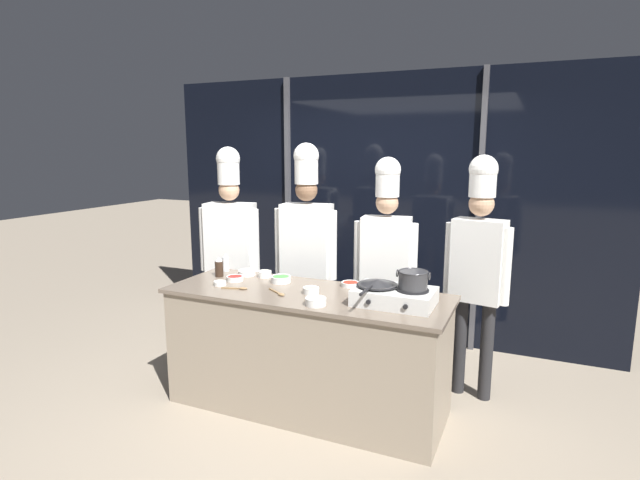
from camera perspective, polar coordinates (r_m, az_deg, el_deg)
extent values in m
plane|color=gray|center=(4.06, -1.50, -18.48)|extent=(24.00, 24.00, 0.00)
cube|color=black|center=(5.20, 6.55, 3.61)|extent=(4.77, 0.04, 2.70)
cube|color=#47474C|center=(5.54, -3.67, 4.08)|extent=(0.05, 0.05, 2.70)
cube|color=#47474C|center=(4.95, 17.66, 2.84)|extent=(0.05, 0.05, 2.70)
cube|color=gray|center=(3.87, -1.53, -12.72)|extent=(2.06, 0.72, 0.89)
cube|color=#756656|center=(3.71, -1.56, -6.20)|extent=(2.12, 0.76, 0.03)
cube|color=silver|center=(3.45, 8.51, -6.40)|extent=(0.54, 0.36, 0.11)
cylinder|color=black|center=(3.47, 6.56, -5.23)|extent=(0.21, 0.21, 0.01)
cylinder|color=black|center=(3.31, 5.55, -7.07)|extent=(0.03, 0.01, 0.03)
cylinder|color=black|center=(3.41, 10.55, -5.63)|extent=(0.21, 0.21, 0.01)
cylinder|color=black|center=(3.25, 9.73, -7.53)|extent=(0.03, 0.01, 0.03)
cylinder|color=#232326|center=(3.46, 6.57, -5.07)|extent=(0.27, 0.27, 0.01)
cone|color=#232326|center=(3.46, 6.57, -4.82)|extent=(0.29, 0.29, 0.04)
cylinder|color=black|center=(3.23, 5.28, -5.75)|extent=(0.02, 0.22, 0.02)
cylinder|color=#333335|center=(3.39, 10.59, -4.55)|extent=(0.19, 0.19, 0.12)
torus|color=#333335|center=(3.37, 10.62, -3.57)|extent=(0.20, 0.20, 0.01)
torus|color=#333335|center=(3.40, 8.84, -3.76)|extent=(0.01, 0.05, 0.05)
torus|color=#333335|center=(3.36, 12.41, -4.08)|extent=(0.01, 0.05, 0.05)
cylinder|color=white|center=(4.39, -10.72, -2.72)|extent=(0.06, 0.06, 0.12)
cone|color=white|center=(4.37, -10.76, -1.73)|extent=(0.05, 0.05, 0.03)
cylinder|color=#332319|center=(4.21, -11.46, -3.25)|extent=(0.07, 0.07, 0.13)
cone|color=white|center=(4.19, -11.50, -2.15)|extent=(0.06, 0.06, 0.04)
cylinder|color=white|center=(4.23, -8.36, -3.74)|extent=(0.14, 0.14, 0.04)
torus|color=white|center=(4.22, -8.36, -3.49)|extent=(0.15, 0.15, 0.01)
cylinder|color=white|center=(4.22, -8.36, -3.60)|extent=(0.12, 0.12, 0.02)
cylinder|color=white|center=(3.98, -4.49, -4.51)|extent=(0.16, 0.16, 0.05)
torus|color=white|center=(3.97, -4.49, -4.18)|extent=(0.16, 0.16, 0.01)
cylinder|color=#4C9E47|center=(3.97, -4.49, -4.33)|extent=(0.13, 0.13, 0.03)
cylinder|color=white|center=(3.86, 3.48, -5.08)|extent=(0.14, 0.14, 0.03)
torus|color=white|center=(3.86, 3.48, -4.86)|extent=(0.14, 0.14, 0.01)
cylinder|color=#B22D1E|center=(3.86, 3.48, -4.95)|extent=(0.11, 0.11, 0.02)
cylinder|color=white|center=(3.40, -0.49, -7.06)|extent=(0.14, 0.14, 0.05)
torus|color=white|center=(3.39, -0.49, -6.66)|extent=(0.15, 0.15, 0.01)
cylinder|color=beige|center=(3.40, -0.49, -6.85)|extent=(0.12, 0.12, 0.03)
cylinder|color=white|center=(4.15, -6.33, -3.89)|extent=(0.11, 0.11, 0.05)
torus|color=white|center=(4.14, -6.34, -3.57)|extent=(0.11, 0.11, 0.01)
cylinder|color=beige|center=(4.15, -6.33, -3.72)|extent=(0.09, 0.09, 0.03)
cylinder|color=white|center=(4.07, -9.70, -4.37)|extent=(0.14, 0.14, 0.03)
torus|color=white|center=(4.06, -9.70, -4.13)|extent=(0.14, 0.14, 0.01)
cylinder|color=red|center=(4.07, -9.70, -4.23)|extent=(0.11, 0.11, 0.02)
cylinder|color=white|center=(3.96, -11.36, -4.88)|extent=(0.10, 0.10, 0.03)
torus|color=white|center=(3.96, -11.37, -4.66)|extent=(0.10, 0.10, 0.01)
cylinder|color=silver|center=(3.96, -11.37, -4.75)|extent=(0.08, 0.08, 0.02)
cylinder|color=white|center=(3.67, -1.03, -5.80)|extent=(0.12, 0.12, 0.04)
torus|color=white|center=(3.66, -1.03, -5.47)|extent=(0.12, 0.12, 0.01)
cylinder|color=#E0C689|center=(3.66, -1.03, -5.62)|extent=(0.10, 0.10, 0.02)
cube|color=olive|center=(3.73, -5.26, -5.84)|extent=(0.13, 0.09, 0.01)
ellipsoid|color=olive|center=(3.63, -4.45, -6.21)|extent=(0.08, 0.07, 0.02)
cube|color=olive|center=(3.85, -10.23, -5.43)|extent=(0.14, 0.05, 0.01)
ellipsoid|color=olive|center=(3.82, -8.78, -5.48)|extent=(0.07, 0.06, 0.02)
cylinder|color=#2D3856|center=(4.91, -8.57, -8.20)|extent=(0.12, 0.12, 0.81)
cylinder|color=#2D3856|center=(5.01, -11.21, -7.92)|extent=(0.12, 0.12, 0.81)
cube|color=white|center=(4.78, -10.18, 0.27)|extent=(0.48, 0.31, 0.65)
cylinder|color=white|center=(4.65, -7.51, -0.16)|extent=(0.09, 0.09, 0.60)
cylinder|color=white|center=(4.85, -13.06, 0.10)|extent=(0.09, 0.09, 0.60)
sphere|color=tan|center=(4.72, -10.35, 5.61)|extent=(0.19, 0.19, 0.19)
cylinder|color=white|center=(4.71, -10.42, 7.69)|extent=(0.20, 0.20, 0.24)
sphere|color=white|center=(4.70, -10.47, 9.13)|extent=(0.22, 0.22, 0.22)
cylinder|color=#2D3856|center=(4.60, -0.06, -9.30)|extent=(0.11, 0.11, 0.82)
cylinder|color=#2D3856|center=(4.68, -2.89, -8.98)|extent=(0.11, 0.11, 0.82)
cube|color=white|center=(4.44, -1.53, -0.11)|extent=(0.46, 0.27, 0.66)
cylinder|color=white|center=(4.34, 1.36, -0.61)|extent=(0.09, 0.09, 0.61)
cylinder|color=white|center=(4.50, -4.62, -0.23)|extent=(0.09, 0.09, 0.61)
sphere|color=brown|center=(4.38, -1.56, 5.72)|extent=(0.20, 0.20, 0.20)
cylinder|color=white|center=(4.37, -1.57, 8.01)|extent=(0.20, 0.20, 0.24)
sphere|color=white|center=(4.37, -1.58, 9.61)|extent=(0.22, 0.22, 0.22)
cylinder|color=#4C4C51|center=(4.39, 8.76, -10.72)|extent=(0.10, 0.10, 0.78)
cylinder|color=#4C4C51|center=(4.42, 5.87, -10.49)|extent=(0.10, 0.10, 0.78)
cube|color=white|center=(4.20, 7.53, -1.62)|extent=(0.42, 0.26, 0.63)
cylinder|color=white|center=(4.14, 10.53, -2.09)|extent=(0.08, 0.08, 0.58)
cylinder|color=white|center=(4.21, 4.44, -1.73)|extent=(0.08, 0.08, 0.58)
sphere|color=tan|center=(4.13, 7.67, 4.22)|extent=(0.19, 0.19, 0.19)
cylinder|color=white|center=(4.12, 7.73, 6.43)|extent=(0.19, 0.19, 0.22)
sphere|color=white|center=(4.11, 7.77, 7.94)|extent=(0.21, 0.21, 0.21)
cylinder|color=#232326|center=(4.21, 18.48, -11.98)|extent=(0.10, 0.10, 0.79)
cylinder|color=#232326|center=(4.27, 15.69, -11.52)|extent=(0.10, 0.10, 0.79)
cube|color=white|center=(4.03, 17.62, -2.26)|extent=(0.42, 0.27, 0.64)
cylinder|color=white|center=(3.95, 20.49, -2.88)|extent=(0.08, 0.08, 0.59)
cylinder|color=white|center=(4.07, 14.57, -2.17)|extent=(0.08, 0.08, 0.59)
sphere|color=tan|center=(3.96, 17.97, 3.94)|extent=(0.19, 0.19, 0.19)
cylinder|color=white|center=(3.95, 18.10, 6.19)|extent=(0.20, 0.20, 0.21)
sphere|color=white|center=(3.94, 18.19, 7.70)|extent=(0.21, 0.21, 0.21)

